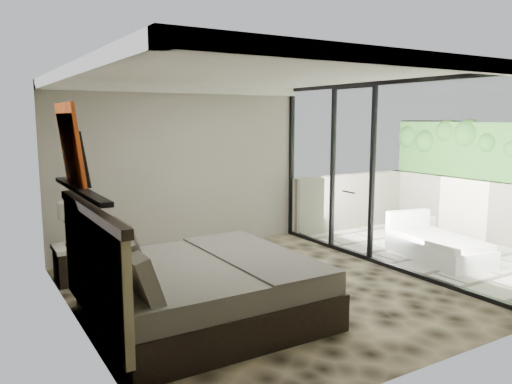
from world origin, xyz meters
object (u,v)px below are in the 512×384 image
bed (194,287)px  lounger (436,246)px  nightstand (75,263)px  ottoman (417,227)px  table_lamp (71,217)px

bed → lounger: 4.40m
bed → nightstand: (-0.87, 2.08, -0.12)m
bed → ottoman: size_ratio=5.37×
bed → nightstand: bearing=112.5°
lounger → nightstand: bearing=171.3°
bed → ottoman: 5.30m
nightstand → ottoman: 6.05m
nightstand → bed: bearing=-85.0°
table_lamp → ottoman: 6.11m
table_lamp → lounger: size_ratio=0.33×
nightstand → lounger: lounger is taller
ottoman → nightstand: bearing=172.7°
bed → ottoman: (5.13, 1.31, -0.16)m
ottoman → lounger: (-0.74, -1.03, -0.02)m
table_lamp → lounger: table_lamp is taller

